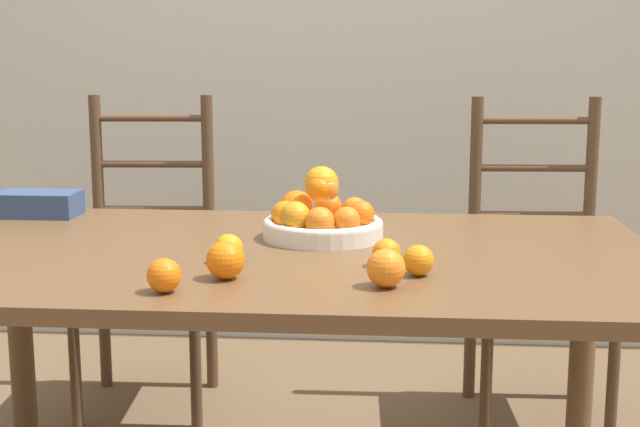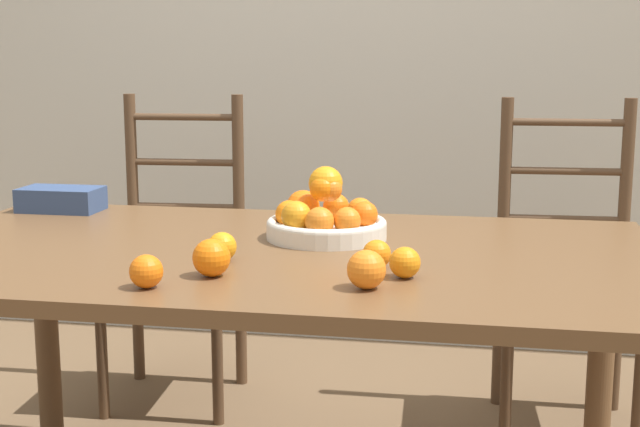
{
  "view_description": "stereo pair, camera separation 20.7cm",
  "coord_description": "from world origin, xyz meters",
  "px_view_note": "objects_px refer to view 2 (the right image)",
  "views": [
    {
      "loc": [
        0.27,
        -1.98,
        1.18
      ],
      "look_at": [
        0.1,
        0.05,
        0.8
      ],
      "focal_mm": 50.0,
      "sensor_mm": 36.0,
      "label": 1
    },
    {
      "loc": [
        0.48,
        -1.95,
        1.18
      ],
      "look_at": [
        0.1,
        0.05,
        0.8
      ],
      "focal_mm": 50.0,
      "sensor_mm": 36.0,
      "label": 2
    }
  ],
  "objects_px": {
    "orange_loose_4": "(377,254)",
    "chair_left": "(176,258)",
    "orange_loose_1": "(222,247)",
    "book_stack": "(61,199)",
    "orange_loose_2": "(146,271)",
    "fruit_bowl": "(325,219)",
    "orange_loose_5": "(211,258)",
    "chair_right": "(566,275)",
    "orange_loose_0": "(366,269)",
    "orange_loose_3": "(405,263)"
  },
  "relations": [
    {
      "from": "orange_loose_2",
      "to": "book_stack",
      "type": "bearing_deg",
      "value": 126.21
    },
    {
      "from": "orange_loose_5",
      "to": "book_stack",
      "type": "height_order",
      "value": "orange_loose_5"
    },
    {
      "from": "orange_loose_0",
      "to": "chair_right",
      "type": "bearing_deg",
      "value": 67.33
    },
    {
      "from": "orange_loose_3",
      "to": "orange_loose_5",
      "type": "bearing_deg",
      "value": -171.35
    },
    {
      "from": "chair_left",
      "to": "chair_right",
      "type": "relative_size",
      "value": 1.0
    },
    {
      "from": "fruit_bowl",
      "to": "orange_loose_2",
      "type": "distance_m",
      "value": 0.58
    },
    {
      "from": "chair_left",
      "to": "orange_loose_1",
      "type": "bearing_deg",
      "value": -68.37
    },
    {
      "from": "fruit_bowl",
      "to": "orange_loose_3",
      "type": "xyz_separation_m",
      "value": [
        0.23,
        -0.35,
        -0.02
      ]
    },
    {
      "from": "fruit_bowl",
      "to": "orange_loose_0",
      "type": "xyz_separation_m",
      "value": [
        0.16,
        -0.45,
        -0.01
      ]
    },
    {
      "from": "orange_loose_2",
      "to": "orange_loose_4",
      "type": "bearing_deg",
      "value": 29.92
    },
    {
      "from": "orange_loose_1",
      "to": "orange_loose_3",
      "type": "height_order",
      "value": "same"
    },
    {
      "from": "orange_loose_4",
      "to": "chair_left",
      "type": "bearing_deg",
      "value": 129.18
    },
    {
      "from": "orange_loose_3",
      "to": "orange_loose_2",
      "type": "bearing_deg",
      "value": -160.81
    },
    {
      "from": "orange_loose_4",
      "to": "chair_right",
      "type": "bearing_deg",
      "value": 63.9
    },
    {
      "from": "orange_loose_3",
      "to": "fruit_bowl",
      "type": "bearing_deg",
      "value": 122.74
    },
    {
      "from": "orange_loose_4",
      "to": "orange_loose_1",
      "type": "bearing_deg",
      "value": 179.26
    },
    {
      "from": "orange_loose_0",
      "to": "orange_loose_3",
      "type": "height_order",
      "value": "orange_loose_0"
    },
    {
      "from": "orange_loose_3",
      "to": "book_stack",
      "type": "xyz_separation_m",
      "value": [
        -1.04,
        0.59,
        0.0
      ]
    },
    {
      "from": "fruit_bowl",
      "to": "book_stack",
      "type": "xyz_separation_m",
      "value": [
        -0.81,
        0.24,
        -0.02
      ]
    },
    {
      "from": "orange_loose_4",
      "to": "chair_left",
      "type": "distance_m",
      "value": 1.29
    },
    {
      "from": "fruit_bowl",
      "to": "chair_left",
      "type": "bearing_deg",
      "value": 132.34
    },
    {
      "from": "orange_loose_4",
      "to": "orange_loose_3",
      "type": "bearing_deg",
      "value": -47.69
    },
    {
      "from": "orange_loose_3",
      "to": "orange_loose_0",
      "type": "bearing_deg",
      "value": -124.08
    },
    {
      "from": "fruit_bowl",
      "to": "orange_loose_5",
      "type": "distance_m",
      "value": 0.44
    },
    {
      "from": "book_stack",
      "to": "fruit_bowl",
      "type": "bearing_deg",
      "value": -16.22
    },
    {
      "from": "orange_loose_0",
      "to": "orange_loose_4",
      "type": "relative_size",
      "value": 1.25
    },
    {
      "from": "orange_loose_0",
      "to": "chair_right",
      "type": "xyz_separation_m",
      "value": [
        0.48,
        1.15,
        -0.28
      ]
    },
    {
      "from": "fruit_bowl",
      "to": "orange_loose_1",
      "type": "height_order",
      "value": "fruit_bowl"
    },
    {
      "from": "orange_loose_5",
      "to": "orange_loose_4",
      "type": "bearing_deg",
      "value": 22.2
    },
    {
      "from": "orange_loose_2",
      "to": "book_stack",
      "type": "height_order",
      "value": "book_stack"
    },
    {
      "from": "fruit_bowl",
      "to": "orange_loose_0",
      "type": "relative_size",
      "value": 3.85
    },
    {
      "from": "book_stack",
      "to": "orange_loose_4",
      "type": "bearing_deg",
      "value": -27.97
    },
    {
      "from": "fruit_bowl",
      "to": "orange_loose_0",
      "type": "bearing_deg",
      "value": -70.23
    },
    {
      "from": "orange_loose_4",
      "to": "chair_left",
      "type": "relative_size",
      "value": 0.06
    },
    {
      "from": "orange_loose_5",
      "to": "book_stack",
      "type": "relative_size",
      "value": 0.34
    },
    {
      "from": "orange_loose_2",
      "to": "chair_left",
      "type": "relative_size",
      "value": 0.06
    },
    {
      "from": "chair_right",
      "to": "orange_loose_3",
      "type": "bearing_deg",
      "value": -114.42
    },
    {
      "from": "orange_loose_0",
      "to": "orange_loose_2",
      "type": "bearing_deg",
      "value": -170.25
    },
    {
      "from": "orange_loose_2",
      "to": "chair_left",
      "type": "distance_m",
      "value": 1.31
    },
    {
      "from": "fruit_bowl",
      "to": "orange_loose_1",
      "type": "bearing_deg",
      "value": -122.95
    },
    {
      "from": "orange_loose_0",
      "to": "orange_loose_2",
      "type": "height_order",
      "value": "orange_loose_0"
    },
    {
      "from": "orange_loose_0",
      "to": "chair_left",
      "type": "relative_size",
      "value": 0.07
    },
    {
      "from": "orange_loose_0",
      "to": "orange_loose_3",
      "type": "bearing_deg",
      "value": 55.92
    },
    {
      "from": "orange_loose_1",
      "to": "book_stack",
      "type": "xyz_separation_m",
      "value": [
        -0.63,
        0.51,
        0.0
      ]
    },
    {
      "from": "orange_loose_3",
      "to": "book_stack",
      "type": "bearing_deg",
      "value": 150.45
    },
    {
      "from": "orange_loose_1",
      "to": "book_stack",
      "type": "height_order",
      "value": "book_stack"
    },
    {
      "from": "orange_loose_1",
      "to": "orange_loose_2",
      "type": "xyz_separation_m",
      "value": [
        -0.08,
        -0.24,
        0.0
      ]
    },
    {
      "from": "orange_loose_2",
      "to": "orange_loose_3",
      "type": "bearing_deg",
      "value": 19.19
    },
    {
      "from": "orange_loose_1",
      "to": "chair_right",
      "type": "height_order",
      "value": "chair_right"
    },
    {
      "from": "orange_loose_1",
      "to": "chair_right",
      "type": "bearing_deg",
      "value": 49.99
    }
  ]
}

